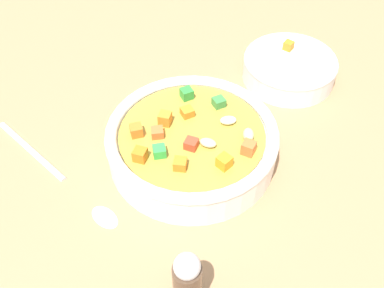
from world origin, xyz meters
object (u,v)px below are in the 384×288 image
at_px(soup_bowl_main, 192,142).
at_px(spoon, 60,175).
at_px(pepper_shaker, 187,283).
at_px(side_bowl_small, 289,68).

relative_size(soup_bowl_main, spoon, 0.90).
relative_size(soup_bowl_main, pepper_shaker, 2.40).
xyz_separation_m(soup_bowl_main, side_bowl_small, (0.21, 0.02, -0.01)).
bearing_deg(spoon, soup_bowl_main, 54.94).
bearing_deg(side_bowl_small, soup_bowl_main, -175.53).
bearing_deg(soup_bowl_main, side_bowl_small, 4.47).
bearing_deg(side_bowl_small, pepper_shaker, -156.11).
relative_size(spoon, side_bowl_small, 1.71).
height_order(soup_bowl_main, spoon, soup_bowl_main).
bearing_deg(soup_bowl_main, spoon, 149.15).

